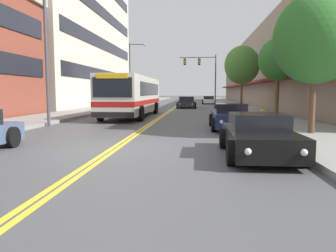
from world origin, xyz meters
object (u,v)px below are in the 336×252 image
at_px(car_navy_parked_right_far, 230,117).
at_px(fire_hydrant, 262,117).
at_px(car_white_parked_right_mid, 209,100).
at_px(traffic_signal_mast, 204,70).
at_px(car_champagne_parked_left_mid, 137,103).
at_px(city_bus, 133,94).
at_px(car_beige_parked_left_near, 145,101).
at_px(car_black_parked_right_foreground, 258,136).
at_px(street_lamp_left_far, 132,69).
at_px(street_tree_right_mid, 278,60).
at_px(car_charcoal_moving_lead, 187,103).
at_px(street_tree_right_near, 315,39).
at_px(street_tree_right_far, 242,65).
at_px(street_lamp_left_near, 52,45).

distance_m(car_navy_parked_right_far, fire_hydrant, 1.66).
bearing_deg(car_white_parked_right_mid, traffic_signal_mast, -100.86).
bearing_deg(car_champagne_parked_left_mid, traffic_signal_mast, 47.48).
bearing_deg(city_bus, car_white_parked_right_mid, 76.37).
relative_size(car_beige_parked_left_near, car_black_parked_right_foreground, 1.07).
bearing_deg(street_lamp_left_far, car_navy_parked_right_far, -67.04).
height_order(car_beige_parked_left_near, street_lamp_left_far, street_lamp_left_far).
relative_size(car_navy_parked_right_far, street_tree_right_mid, 0.87).
bearing_deg(car_beige_parked_left_near, car_charcoal_moving_lead, -46.60).
bearing_deg(car_navy_parked_right_far, car_white_parked_right_mid, 89.81).
height_order(car_champagne_parked_left_mid, street_tree_right_mid, street_tree_right_mid).
bearing_deg(city_bus, street_lamp_left_far, 101.40).
height_order(car_navy_parked_right_far, car_charcoal_moving_lead, car_charcoal_moving_lead).
bearing_deg(street_tree_right_near, car_beige_parked_left_near, 110.82).
bearing_deg(car_white_parked_right_mid, street_tree_right_far, -83.36).
relative_size(traffic_signal_mast, street_tree_right_far, 1.18).
xyz_separation_m(city_bus, car_beige_parked_left_near, (-2.21, 19.83, -1.11)).
bearing_deg(car_black_parked_right_foreground, city_bus, 113.68).
bearing_deg(car_beige_parked_left_near, car_champagne_parked_left_mid, -90.13).
distance_m(car_charcoal_moving_lead, street_lamp_left_near, 22.42).
height_order(traffic_signal_mast, street_tree_right_near, traffic_signal_mast).
distance_m(street_lamp_left_near, street_tree_right_far, 18.61).
height_order(car_beige_parked_left_near, street_tree_right_mid, street_tree_right_mid).
height_order(city_bus, car_champagne_parked_left_mid, city_bus).
xyz_separation_m(car_navy_parked_right_far, street_tree_right_far, (2.47, 14.82, 3.73)).
bearing_deg(street_tree_right_near, fire_hydrant, 112.10).
xyz_separation_m(car_white_parked_right_mid, street_lamp_left_far, (-9.44, -13.03, 3.91)).
xyz_separation_m(car_black_parked_right_foreground, street_tree_right_mid, (3.70, 13.64, 3.45)).
distance_m(city_bus, car_navy_parked_right_far, 10.25).
xyz_separation_m(car_black_parked_right_foreground, street_tree_right_far, (2.38, 21.91, 3.76)).
bearing_deg(street_tree_right_far, car_black_parked_right_foreground, -96.20).
height_order(city_bus, car_beige_parked_left_near, city_bus).
bearing_deg(street_tree_right_mid, car_beige_parked_left_near, 120.52).
relative_size(car_black_parked_right_foreground, street_tree_right_near, 0.78).
bearing_deg(street_lamp_left_near, car_charcoal_moving_lead, 73.18).
xyz_separation_m(car_champagne_parked_left_mid, car_black_parked_right_foreground, (8.79, -28.79, 0.00)).
relative_size(city_bus, street_tree_right_mid, 2.26).
bearing_deg(car_white_parked_right_mid, car_black_parked_right_foreground, -90.04).
bearing_deg(fire_hydrant, car_champagne_parked_left_mid, 115.82).
xyz_separation_m(street_lamp_left_far, street_tree_right_mid, (13.11, -15.47, -0.48)).
bearing_deg(street_lamp_left_far, car_beige_parked_left_near, 83.58).
xyz_separation_m(city_bus, traffic_signal_mast, (5.69, 22.46, 3.30)).
bearing_deg(car_white_parked_right_mid, street_tree_right_mid, -82.67).
height_order(car_champagne_parked_left_mid, street_tree_right_far, street_tree_right_far).
height_order(city_bus, street_lamp_left_far, street_lamp_left_far).
height_order(car_black_parked_right_foreground, traffic_signal_mast, traffic_signal_mast).
distance_m(city_bus, street_lamp_left_near, 8.42).
distance_m(car_champagne_parked_left_mid, car_charcoal_moving_lead, 5.83).
height_order(car_white_parked_right_mid, car_charcoal_moving_lead, car_charcoal_moving_lead).
distance_m(car_beige_parked_left_near, car_navy_parked_right_far, 29.03).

